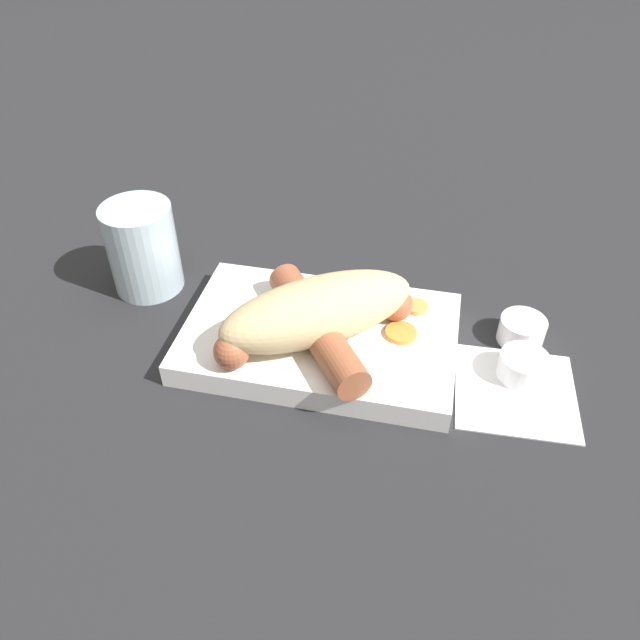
# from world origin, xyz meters

# --- Properties ---
(ground_plane) EXTENTS (3.00, 3.00, 0.00)m
(ground_plane) POSITION_xyz_m (0.00, 0.00, 0.00)
(ground_plane) COLOR #232326
(food_tray) EXTENTS (0.24, 0.15, 0.02)m
(food_tray) POSITION_xyz_m (0.00, 0.00, 0.01)
(food_tray) COLOR white
(food_tray) RESTS_ON ground_plane
(bread_roll) EXTENTS (0.18, 0.16, 0.06)m
(bread_roll) POSITION_xyz_m (0.00, 0.01, 0.05)
(bread_roll) COLOR #DBBC84
(bread_roll) RESTS_ON food_tray
(sausage) EXTENTS (0.16, 0.14, 0.03)m
(sausage) POSITION_xyz_m (-0.00, 0.02, 0.04)
(sausage) COLOR #9E5638
(sausage) RESTS_ON food_tray
(pickled_veggies) EXTENTS (0.04, 0.07, 0.00)m
(pickled_veggies) POSITION_xyz_m (-0.08, -0.02, 0.02)
(pickled_veggies) COLOR orange
(pickled_veggies) RESTS_ON food_tray
(napkin) EXTENTS (0.10, 0.10, 0.00)m
(napkin) POSITION_xyz_m (-0.17, 0.02, 0.00)
(napkin) COLOR white
(napkin) RESTS_ON ground_plane
(condiment_cup_near) EXTENTS (0.04, 0.04, 0.02)m
(condiment_cup_near) POSITION_xyz_m (-0.18, 0.00, 0.01)
(condiment_cup_near) COLOR white
(condiment_cup_near) RESTS_ON ground_plane
(condiment_cup_far) EXTENTS (0.04, 0.04, 0.02)m
(condiment_cup_far) POSITION_xyz_m (-0.18, -0.05, 0.01)
(condiment_cup_far) COLOR white
(condiment_cup_far) RESTS_ON ground_plane
(drink_glass) EXTENTS (0.07, 0.07, 0.09)m
(drink_glass) POSITION_xyz_m (0.19, -0.05, 0.05)
(drink_glass) COLOR silver
(drink_glass) RESTS_ON ground_plane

